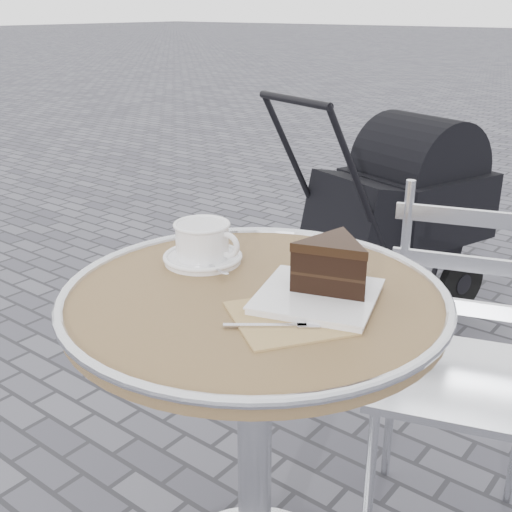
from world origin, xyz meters
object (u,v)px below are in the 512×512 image
Objects in this scene: cake_plate_set at (328,272)px; baby_stroller at (397,214)px; cafe_table at (255,370)px; cappuccino_set at (203,245)px; bistro_chair at (466,328)px.

baby_stroller reaches higher than cake_plate_set.
cappuccino_set is (-0.18, 0.06, 0.20)m from cafe_table.
cake_plate_set reaches higher than cappuccino_set.
cake_plate_set is at bearing 28.62° from cafe_table.
baby_stroller is at bearing 106.15° from cafe_table.
cake_plate_set is 1.59m from baby_stroller.
cafe_table is 0.28m from cappuccino_set.
cappuccino_set is 0.30m from cake_plate_set.
bistro_chair is at bearing 65.81° from cafe_table.
cake_plate_set is at bearing -122.71° from bistro_chair.
cake_plate_set reaches higher than cafe_table.
baby_stroller is (-0.26, 1.45, -0.35)m from cappuccino_set.
bistro_chair is (0.41, 0.45, -0.24)m from cappuccino_set.
cafe_table is at bearing -169.45° from cake_plate_set.
cafe_table is at bearing -132.90° from bistro_chair.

